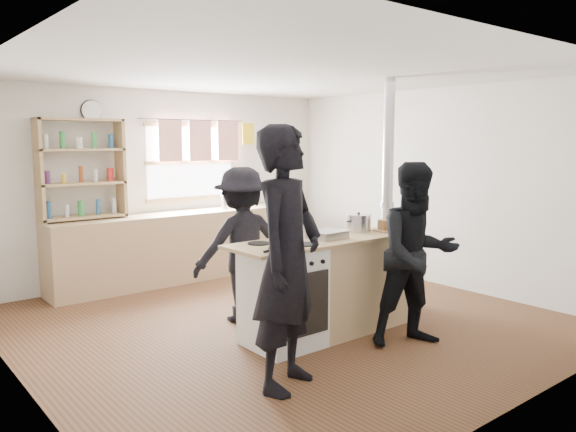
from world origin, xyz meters
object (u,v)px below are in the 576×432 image
object	(u,v)px
stockpot_stove	(285,229)
stockpot_counter	(359,223)
person_near_left	(287,259)
roast_tray	(327,234)
skillet_greens	(286,245)
bread_board	(390,226)
person_far	(242,245)
thermos	(225,199)
cooking_island	(331,285)
flue_heater	(386,251)
person_near_right	(417,255)

from	to	relation	value
stockpot_stove	stockpot_counter	distance (m)	0.87
person_near_left	roast_tray	bearing A→B (deg)	7.30
skillet_greens	bread_board	world-z (taller)	bread_board
bread_board	person_far	xyz separation A→B (m)	(-1.16, 0.94, -0.19)
stockpot_stove	person_near_left	size ratio (longest dim) A/B	0.12
thermos	cooking_island	size ratio (longest dim) A/B	0.14
person_far	bread_board	bearing A→B (deg)	150.54
flue_heater	roast_tray	bearing A→B (deg)	-168.45
thermos	person_near_right	size ratio (longest dim) A/B	0.17
person_near_right	stockpot_stove	bearing A→B (deg)	151.54
thermos	person_far	xyz separation A→B (m)	(-1.03, -1.94, -0.25)
cooking_island	person_near_left	distance (m)	1.38
person_far	roast_tray	bearing A→B (deg)	123.77
stockpot_counter	person_near_left	distance (m)	1.73
person_near_left	thermos	bearing A→B (deg)	38.60
cooking_island	stockpot_counter	distance (m)	0.72
skillet_greens	flue_heater	bearing A→B (deg)	12.41
thermos	person_near_right	world-z (taller)	person_near_right
cooking_island	roast_tray	distance (m)	0.51
thermos	stockpot_counter	xyz separation A→B (m)	(-0.11, -2.68, -0.02)
cooking_island	skillet_greens	distance (m)	0.87
thermos	person_near_left	xyz separation A→B (m)	(-1.65, -3.45, -0.06)
roast_tray	person_far	size ratio (longest dim) A/B	0.21
bread_board	person_near_left	bearing A→B (deg)	-162.44
thermos	person_near_left	distance (m)	3.82
person_near_left	person_far	world-z (taller)	person_near_left
skillet_greens	person_far	xyz separation A→B (m)	(0.23, 1.00, -0.17)
skillet_greens	person_near_left	bearing A→B (deg)	-128.04
stockpot_counter	bread_board	size ratio (longest dim) A/B	0.82
person_near_left	person_near_right	distance (m)	1.46
person_near_left	flue_heater	bearing A→B (deg)	-3.05
flue_heater	person_near_left	bearing A→B (deg)	-157.29
skillet_greens	thermos	bearing A→B (deg)	66.81
cooking_island	skillet_greens	xyz separation A→B (m)	(-0.69, -0.17, 0.49)
cooking_island	person_near_left	bearing A→B (deg)	-148.03
cooking_island	roast_tray	xyz separation A→B (m)	(-0.08, -0.02, 0.50)
thermos	roast_tray	xyz separation A→B (m)	(-0.65, -2.79, -0.07)
person_near_right	cooking_island	bearing A→B (deg)	139.54
skillet_greens	stockpot_stove	world-z (taller)	stockpot_stove
person_near_left	skillet_greens	bearing A→B (deg)	26.20
stockpot_stove	skillet_greens	bearing A→B (deg)	-126.94
bread_board	person_near_right	size ratio (longest dim) A/B	0.19
thermos	stockpot_stove	bearing A→B (deg)	-110.73
person_near_left	stockpot_stove	bearing A→B (deg)	26.68
stockpot_counter	person_far	world-z (taller)	person_far
flue_heater	person_near_right	xyz separation A→B (m)	(-0.64, -0.92, 0.18)
thermos	cooking_island	xyz separation A→B (m)	(-0.57, -2.77, -0.57)
stockpot_stove	stockpot_counter	bearing A→B (deg)	-8.56
person_near_right	stockpot_counter	bearing A→B (deg)	106.06
person_near_right	person_far	bearing A→B (deg)	140.64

